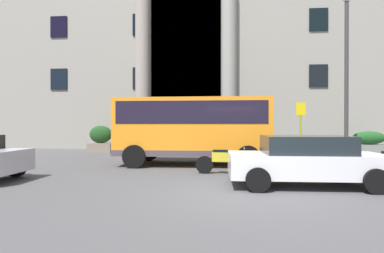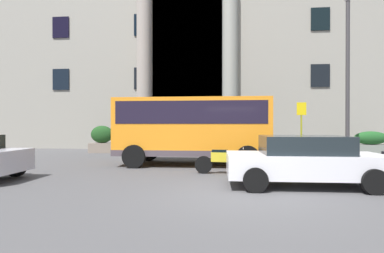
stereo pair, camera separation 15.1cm
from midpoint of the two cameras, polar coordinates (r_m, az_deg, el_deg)
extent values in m
cube|color=#4A494B|center=(7.37, 10.16, -13.29)|extent=(80.00, 64.00, 0.12)
cube|color=gray|center=(26.33, 6.87, 20.97)|extent=(43.49, 9.00, 21.90)
cube|color=black|center=(20.62, -0.73, 10.19)|extent=(4.70, 0.12, 10.40)
cylinder|color=gray|center=(20.82, -8.76, 10.09)|extent=(1.00, 1.00, 10.40)
cylinder|color=gray|center=(20.21, 7.36, 10.39)|extent=(1.00, 1.00, 10.40)
cube|color=black|center=(23.13, -23.24, 8.13)|extent=(1.17, 0.08, 1.46)
cube|color=black|center=(21.00, -9.06, 8.95)|extent=(1.17, 0.08, 1.46)
cube|color=black|center=(21.32, 23.14, 8.79)|extent=(1.17, 0.08, 1.46)
cube|color=black|center=(23.89, -23.27, 16.74)|extent=(1.17, 0.08, 1.46)
cube|color=black|center=(21.84, -9.07, 18.37)|extent=(1.17, 0.08, 1.46)
cube|color=black|center=(22.14, 23.16, 18.08)|extent=(1.17, 0.08, 1.46)
cube|color=orange|center=(12.69, 0.50, -0.01)|extent=(6.20, 2.42, 2.30)
cube|color=black|center=(12.70, 0.50, 2.50)|extent=(5.83, 2.45, 0.88)
cube|color=black|center=(12.78, 14.19, 1.61)|extent=(0.06, 2.02, 1.10)
cube|color=#4C4148|center=(12.74, 0.50, -4.64)|extent=(6.20, 2.46, 0.24)
cylinder|color=black|center=(13.93, 9.90, -4.71)|extent=(0.90, 0.28, 0.90)
cylinder|color=black|center=(11.55, 10.79, -5.76)|extent=(0.90, 0.28, 0.90)
cylinder|color=black|center=(14.28, -7.79, -4.58)|extent=(0.90, 0.28, 0.90)
cylinder|color=black|center=(11.97, -10.48, -5.54)|extent=(0.90, 0.28, 0.90)
cylinder|color=#999B1B|center=(15.28, 20.11, -0.94)|extent=(0.08, 0.08, 2.68)
cube|color=yellow|center=(15.26, 20.15, 3.15)|extent=(0.44, 0.03, 0.60)
cube|color=gray|center=(18.96, -16.32, -3.86)|extent=(1.42, 0.77, 0.58)
ellipsoid|color=#1C431A|center=(18.92, -16.33, -1.42)|extent=(1.37, 0.69, 1.04)
cube|color=gray|center=(19.64, 30.76, -3.77)|extent=(1.90, 0.76, 0.56)
ellipsoid|color=#1D4F21|center=(19.60, 30.77, -1.87)|extent=(1.83, 0.68, 0.75)
cube|color=slate|center=(17.78, 11.83, -4.27)|extent=(2.04, 0.94, 0.49)
ellipsoid|color=#1C532D|center=(17.74, 11.83, -2.07)|extent=(1.96, 0.84, 0.87)
cube|color=slate|center=(17.91, -1.15, -4.23)|extent=(1.63, 0.74, 0.49)
ellipsoid|color=#25451F|center=(17.87, -1.15, -2.01)|extent=(1.56, 0.67, 0.90)
cylinder|color=black|center=(11.35, -29.82, -6.62)|extent=(0.62, 0.20, 0.62)
cube|color=silver|center=(8.86, 20.75, -6.79)|extent=(4.16, 1.77, 0.62)
cube|color=black|center=(8.80, 20.75, -3.23)|extent=(2.26, 1.53, 0.48)
cylinder|color=black|center=(10.15, 27.10, -7.43)|extent=(0.62, 0.21, 0.62)
cylinder|color=black|center=(8.62, 31.49, -8.84)|extent=(0.62, 0.21, 0.62)
cylinder|color=black|center=(9.45, 10.98, -7.98)|extent=(0.62, 0.21, 0.62)
cylinder|color=black|center=(7.78, 12.39, -9.79)|extent=(0.62, 0.21, 0.62)
cylinder|color=black|center=(10.41, 10.67, -7.26)|extent=(0.61, 0.14, 0.60)
cylinder|color=black|center=(10.49, 2.62, -7.20)|extent=(0.61, 0.16, 0.60)
cube|color=gold|center=(10.39, 6.63, -5.71)|extent=(0.95, 0.31, 0.32)
cube|color=black|center=(10.39, 5.64, -4.72)|extent=(0.53, 0.24, 0.12)
cylinder|color=#A5A5A8|center=(10.35, 10.03, -4.08)|extent=(0.07, 0.55, 0.03)
cylinder|color=black|center=(11.54, 31.17, -6.56)|extent=(0.61, 0.28, 0.60)
cylinder|color=#3A373A|center=(16.01, 27.45, 7.62)|extent=(0.18, 0.18, 7.43)
camera|label=1|loc=(0.08, -89.67, 0.00)|focal=28.38mm
camera|label=2|loc=(0.08, 90.33, 0.00)|focal=28.38mm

